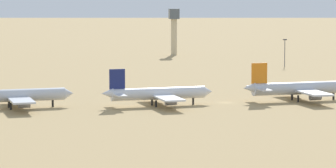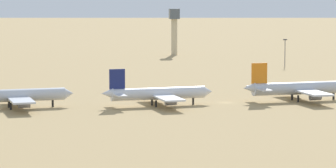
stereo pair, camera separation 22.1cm
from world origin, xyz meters
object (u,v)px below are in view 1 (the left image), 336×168
object	(u,v)px
control_tower	(174,27)
light_pole_mid	(285,50)
parked_jet_orange_3	(298,88)
parked_jet_teal_1	(13,96)
parked_jet_navy_2	(157,94)

from	to	relation	value
control_tower	light_pole_mid	bearing A→B (deg)	-61.58
parked_jet_orange_3	light_pole_mid	distance (m)	121.31
parked_jet_teal_1	parked_jet_navy_2	distance (m)	43.85
parked_jet_navy_2	control_tower	size ratio (longest dim) A/B	1.46
parked_jet_navy_2	light_pole_mid	size ratio (longest dim) A/B	2.83
parked_jet_teal_1	control_tower	world-z (taller)	control_tower
parked_jet_teal_1	parked_jet_orange_3	size ratio (longest dim) A/B	0.96
control_tower	parked_jet_navy_2	bearing A→B (deg)	-99.80
parked_jet_navy_2	parked_jet_orange_3	bearing A→B (deg)	-2.32
parked_jet_teal_1	parked_jet_navy_2	xyz separation A→B (m)	(43.85, -0.35, -0.10)
parked_jet_navy_2	parked_jet_teal_1	bearing A→B (deg)	170.51
parked_jet_navy_2	light_pole_mid	xyz separation A→B (m)	(74.21, 123.52, 3.59)
parked_jet_teal_1	light_pole_mid	world-z (taller)	light_pole_mid
parked_jet_navy_2	light_pole_mid	distance (m)	144.14
control_tower	light_pole_mid	size ratio (longest dim) A/B	1.94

